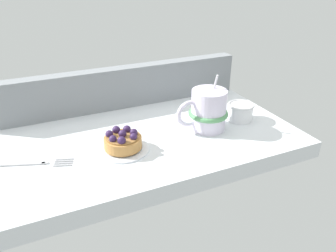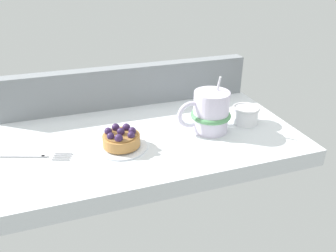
# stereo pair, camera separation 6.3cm
# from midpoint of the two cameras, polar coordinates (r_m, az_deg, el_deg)

# --- Properties ---
(ground_plane) EXTENTS (0.67, 0.38, 0.04)m
(ground_plane) POSITION_cam_midpoint_polar(r_m,az_deg,el_deg) (0.76, -6.37, -2.69)
(ground_plane) COLOR silver
(window_rail_back) EXTENTS (0.66, 0.04, 0.11)m
(window_rail_back) POSITION_cam_midpoint_polar(r_m,az_deg,el_deg) (0.88, -10.24, 6.55)
(window_rail_back) COLOR gray
(window_rail_back) RESTS_ON ground_plane
(dessert_plate) EXTENTS (0.11, 0.11, 0.01)m
(dessert_plate) POSITION_cam_midpoint_polar(r_m,az_deg,el_deg) (0.69, -10.33, -3.92)
(dessert_plate) COLOR silver
(dessert_plate) RESTS_ON ground_plane
(raspberry_tart) EXTENTS (0.08, 0.08, 0.04)m
(raspberry_tart) POSITION_cam_midpoint_polar(r_m,az_deg,el_deg) (0.68, -10.47, -2.51)
(raspberry_tart) COLOR #B77F42
(raspberry_tart) RESTS_ON dessert_plate
(coffee_mug) EXTENTS (0.13, 0.09, 0.13)m
(coffee_mug) POSITION_cam_midpoint_polar(r_m,az_deg,el_deg) (0.75, 4.45, 2.65)
(coffee_mug) COLOR silver
(coffee_mug) RESTS_ON ground_plane
(dessert_fork) EXTENTS (0.17, 0.07, 0.01)m
(dessert_fork) POSITION_cam_midpoint_polar(r_m,az_deg,el_deg) (0.70, -25.39, -5.91)
(dessert_fork) COLOR #B7B7BC
(dessert_fork) RESTS_ON ground_plane
(sugar_bowl) EXTENTS (0.06, 0.06, 0.04)m
(sugar_bowl) POSITION_cam_midpoint_polar(r_m,az_deg,el_deg) (0.81, 10.23, 2.49)
(sugar_bowl) COLOR white
(sugar_bowl) RESTS_ON ground_plane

